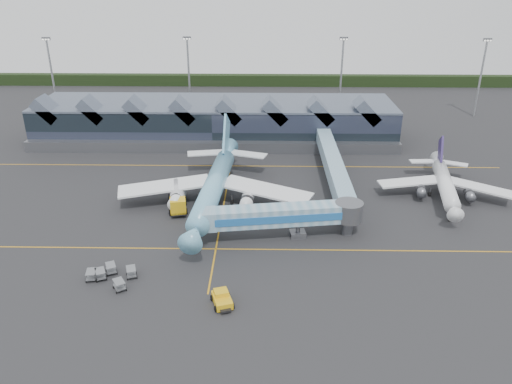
{
  "coord_description": "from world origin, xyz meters",
  "views": [
    {
      "loc": [
        7.67,
        -76.22,
        41.16
      ],
      "look_at": [
        6.18,
        3.0,
        5.0
      ],
      "focal_mm": 35.0,
      "sensor_mm": 36.0,
      "label": 1
    }
  ],
  "objects_px": {
    "regional_jet": "(445,182)",
    "jet_bridge": "(291,215)",
    "main_airliner": "(215,185)",
    "fuel_truck": "(177,196)",
    "pushback_tug": "(222,299)"
  },
  "relations": [
    {
      "from": "regional_jet",
      "to": "jet_bridge",
      "type": "bearing_deg",
      "value": -140.58
    },
    {
      "from": "jet_bridge",
      "to": "fuel_truck",
      "type": "height_order",
      "value": "jet_bridge"
    },
    {
      "from": "jet_bridge",
      "to": "pushback_tug",
      "type": "distance_m",
      "value": 20.97
    },
    {
      "from": "main_airliner",
      "to": "fuel_truck",
      "type": "height_order",
      "value": "main_airliner"
    },
    {
      "from": "main_airliner",
      "to": "regional_jet",
      "type": "height_order",
      "value": "main_airliner"
    },
    {
      "from": "main_airliner",
      "to": "regional_jet",
      "type": "relative_size",
      "value": 1.54
    },
    {
      "from": "main_airliner",
      "to": "jet_bridge",
      "type": "height_order",
      "value": "main_airliner"
    },
    {
      "from": "regional_jet",
      "to": "pushback_tug",
      "type": "distance_m",
      "value": 53.13
    },
    {
      "from": "fuel_truck",
      "to": "pushback_tug",
      "type": "relative_size",
      "value": 2.51
    },
    {
      "from": "main_airliner",
      "to": "jet_bridge",
      "type": "xyz_separation_m",
      "value": [
        13.66,
        -12.27,
        -0.01
      ]
    },
    {
      "from": "regional_jet",
      "to": "pushback_tug",
      "type": "height_order",
      "value": "regional_jet"
    },
    {
      "from": "jet_bridge",
      "to": "fuel_truck",
      "type": "xyz_separation_m",
      "value": [
        -20.63,
        11.39,
        -1.91
      ]
    },
    {
      "from": "regional_jet",
      "to": "fuel_truck",
      "type": "distance_m",
      "value": 51.18
    },
    {
      "from": "jet_bridge",
      "to": "pushback_tug",
      "type": "relative_size",
      "value": 6.02
    },
    {
      "from": "main_airliner",
      "to": "pushback_tug",
      "type": "height_order",
      "value": "main_airliner"
    }
  ]
}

